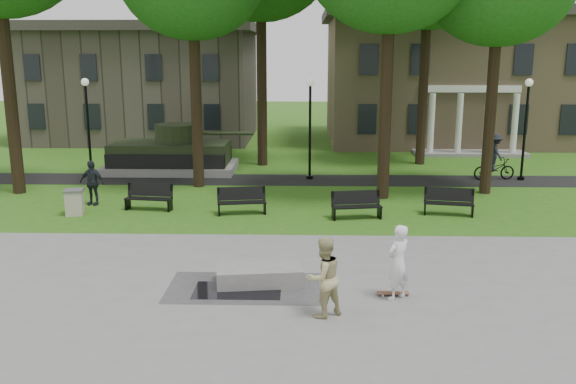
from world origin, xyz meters
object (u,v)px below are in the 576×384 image
(concrete_block, at_px, (260,275))
(friend_watching, at_px, (323,277))
(skateboarder, at_px, (398,262))
(park_bench_0, at_px, (149,196))
(trash_bin, at_px, (74,202))
(cyclist, at_px, (495,161))

(concrete_block, relative_size, friend_watching, 1.19)
(skateboarder, relative_size, friend_watching, 1.01)
(friend_watching, height_order, park_bench_0, friend_watching)
(skateboarder, xyz_separation_m, park_bench_0, (-8.20, 8.54, -0.43))
(trash_bin, bearing_deg, skateboarder, -35.60)
(cyclist, bearing_deg, skateboarder, 146.54)
(trash_bin, bearing_deg, concrete_block, -42.68)
(cyclist, height_order, park_bench_0, cyclist)
(skateboarder, relative_size, trash_bin, 1.95)
(cyclist, relative_size, park_bench_0, 1.19)
(friend_watching, bearing_deg, cyclist, -152.04)
(skateboarder, distance_m, park_bench_0, 11.85)
(friend_watching, distance_m, cyclist, 17.77)
(concrete_block, relative_size, cyclist, 1.01)
(concrete_block, distance_m, trash_bin, 10.02)
(cyclist, bearing_deg, concrete_block, 134.72)
(skateboarder, height_order, friend_watching, skateboarder)
(skateboarder, distance_m, friend_watching, 2.09)
(trash_bin, bearing_deg, park_bench_0, 17.81)
(trash_bin, bearing_deg, cyclist, 21.43)
(skateboarder, distance_m, cyclist, 16.04)
(concrete_block, xyz_separation_m, trash_bin, (-7.36, 6.79, 0.24))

